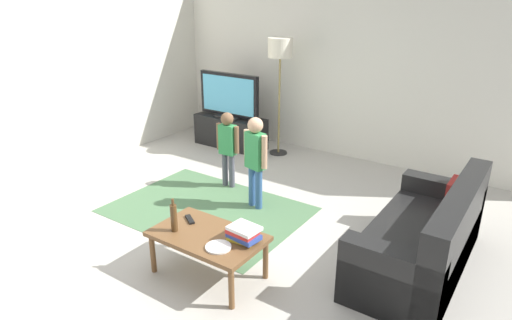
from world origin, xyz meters
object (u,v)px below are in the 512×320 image
Objects in this scene: plate at (218,247)px; bottle at (174,217)px; tv_stand at (231,132)px; child_center at (255,155)px; book_stack at (244,233)px; tv_remote at (190,219)px; couch at (427,242)px; child_near_tv at (228,143)px; coffee_table at (208,239)px; tv at (229,96)px; floor_lamp at (280,54)px.

bottle is at bearing 180.00° from plate.
child_center is at bearing -44.99° from tv_stand.
book_stack is 1.71× the size of tv_remote.
couch is (3.61, -1.76, 0.05)m from tv_stand.
bottle is (0.78, -1.78, -0.05)m from child_near_tv.
coffee_table is 0.26m from plate.
bottle is 0.25m from tv_remote.
tv_stand is 7.06× the size of tv_remote.
tv is 3.59m from coffee_table.
plate is (-1.37, -1.31, 0.14)m from couch.
tv_stand is at bearing 126.06° from plate.
couch is 1.90m from plate.
book_stack is 0.93× the size of bottle.
tv reaches higher than child_center.
bottle is at bearing -60.35° from tv.
tv reaches higher than tv_remote.
book_stack is 0.25m from plate.
plate is at bearing -66.43° from child_center.
bottle is (-0.28, -0.12, 0.18)m from coffee_table.
tv_stand is 1.55m from floor_lamp.
tv_remote is (1.72, -2.85, 0.19)m from tv_stand.
book_stack is at bearing -50.67° from tv_stand.
tv_remote is at bearing 95.19° from bottle.
floor_lamp reaches higher than tv_remote.
child_near_tv is at bearing 122.57° from coffee_table.
tv is 5.00× the size of plate.
child_center reaches higher than child_near_tv.
bottle is at bearing -156.80° from coffee_table.
floor_lamp reaches higher than tv.
plate is at bearing -53.75° from tv.
child_near_tv is 3.44× the size of book_stack.
book_stack reaches higher than tv_remote.
floor_lamp is at bearing 11.74° from tv.
coffee_table is (2.02, -2.93, -0.48)m from tv.
tv_remote reaches higher than coffee_table.
child_center is at bearing 107.38° from coffee_table.
coffee_table is at bearing -72.62° from child_center.
floor_lamp reaches higher than tv_stand.
tv is at bearing 154.29° from couch.
couch is 2.71m from child_near_tv.
book_stack is (1.38, -1.56, -0.11)m from child_near_tv.
child_near_tv is 3.18× the size of bottle.
couch is 2.06m from child_center.
child_center is (1.59, -1.59, 0.42)m from tv_stand.
child_center is (0.63, -0.29, 0.06)m from child_near_tv.
couch is (3.61, -1.74, -0.56)m from tv.
tv reaches higher than bottle.
tv is at bearing 119.65° from bottle.
floor_lamp is 3.53m from book_stack.
tv is 0.61× the size of couch.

